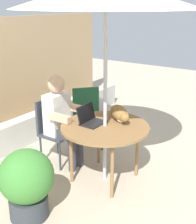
# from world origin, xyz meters

# --- Properties ---
(ground_plane) EXTENTS (14.00, 14.00, 0.00)m
(ground_plane) POSITION_xyz_m (0.00, 0.00, 0.00)
(ground_plane) COLOR #BCAD93
(planter_wall_low) EXTENTS (5.23, 0.20, 0.43)m
(planter_wall_low) POSITION_xyz_m (0.00, 1.57, 0.21)
(planter_wall_low) COLOR beige
(planter_wall_low) RESTS_ON ground
(patio_table) EXTENTS (1.05, 1.05, 0.71)m
(patio_table) POSITION_xyz_m (0.00, 0.00, 0.66)
(patio_table) COLOR olive
(patio_table) RESTS_ON ground
(chair_occupied) EXTENTS (0.40, 0.40, 0.88)m
(chair_occupied) POSITION_xyz_m (0.00, 0.84, 0.51)
(chair_occupied) COLOR #33383F
(chair_occupied) RESTS_ON ground
(chair_empty) EXTENTS (0.56, 0.56, 0.88)m
(chair_empty) POSITION_xyz_m (0.68, 0.77, 0.51)
(chair_empty) COLOR #194C2D
(chair_empty) RESTS_ON ground
(person_seated) EXTENTS (0.48, 0.48, 1.22)m
(person_seated) POSITION_xyz_m (0.00, 0.68, 0.68)
(person_seated) COLOR white
(person_seated) RESTS_ON ground
(laptop) EXTENTS (0.30, 0.25, 0.21)m
(laptop) POSITION_xyz_m (-0.03, 0.20, 0.78)
(laptop) COLOR black
(laptop) RESTS_ON patio_table
(cat) EXTENTS (0.49, 0.49, 0.17)m
(cat) POSITION_xyz_m (0.26, -0.04, 0.80)
(cat) COLOR olive
(cat) RESTS_ON patio_table
(potted_plant_near_fence) EXTENTS (0.55, 0.55, 0.74)m
(potted_plant_near_fence) POSITION_xyz_m (-1.04, 0.24, 0.40)
(potted_plant_near_fence) COLOR #33383D
(potted_plant_near_fence) RESTS_ON ground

